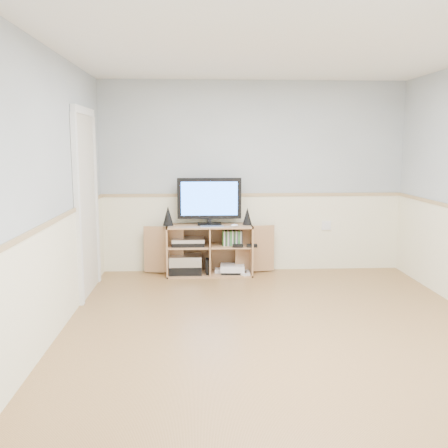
{
  "coord_description": "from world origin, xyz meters",
  "views": [
    {
      "loc": [
        -0.73,
        -4.32,
        1.67
      ],
      "look_at": [
        -0.44,
        1.2,
        0.79
      ],
      "focal_mm": 40.0,
      "sensor_mm": 36.0,
      "label": 1
    }
  ],
  "objects_px": {
    "monitor": "(209,200)",
    "game_consoles": "(231,269)",
    "keyboard": "(212,227)",
    "media_cabinet": "(210,249)"
  },
  "relations": [
    {
      "from": "monitor",
      "to": "game_consoles",
      "type": "distance_m",
      "value": 0.95
    },
    {
      "from": "keyboard",
      "to": "media_cabinet",
      "type": "bearing_deg",
      "value": 96.77
    },
    {
      "from": "monitor",
      "to": "keyboard",
      "type": "xyz_separation_m",
      "value": [
        0.03,
        -0.19,
        -0.32
      ]
    },
    {
      "from": "media_cabinet",
      "to": "keyboard",
      "type": "bearing_deg",
      "value": -80.78
    },
    {
      "from": "keyboard",
      "to": "game_consoles",
      "type": "bearing_deg",
      "value": 24.27
    },
    {
      "from": "media_cabinet",
      "to": "keyboard",
      "type": "relative_size",
      "value": 5.77
    },
    {
      "from": "monitor",
      "to": "game_consoles",
      "type": "relative_size",
      "value": 1.82
    },
    {
      "from": "keyboard",
      "to": "game_consoles",
      "type": "xyz_separation_m",
      "value": [
        0.25,
        0.13,
        -0.59
      ]
    },
    {
      "from": "monitor",
      "to": "media_cabinet",
      "type": "bearing_deg",
      "value": 90.0
    },
    {
      "from": "game_consoles",
      "to": "keyboard",
      "type": "bearing_deg",
      "value": -153.28
    }
  ]
}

